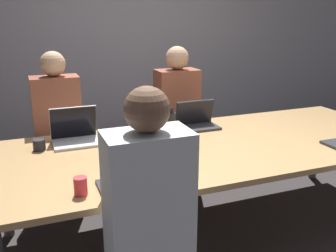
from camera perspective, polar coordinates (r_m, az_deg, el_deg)
name	(u,v)px	position (r m, az deg, el deg)	size (l,w,h in m)	color
ground_plane	(207,228)	(3.19, 5.93, -15.21)	(24.00, 24.00, 0.00)	#383333
curtain_wall	(130,38)	(4.73, -5.74, 13.19)	(12.00, 0.06, 2.80)	#9999A3
conference_table	(209,151)	(2.89, 6.33, -3.75)	(3.38, 1.33, 0.73)	tan
laptop_near_left	(128,178)	(2.13, -6.13, -7.94)	(0.32, 0.23, 0.23)	#333338
person_near_left	(149,232)	(1.88, -2.92, -15.82)	(0.40, 0.24, 1.39)	#2D2D38
cup_near_left	(81,186)	(2.12, -13.19, -8.90)	(0.07, 0.07, 0.10)	red
laptop_far_center	(196,120)	(3.27, 4.36, 0.94)	(0.35, 0.23, 0.23)	#333338
person_far_center	(177,120)	(3.67, 1.35, 0.86)	(0.40, 0.24, 1.40)	#2D2D38
cup_far_center	(166,127)	(3.15, -0.31, -0.17)	(0.10, 0.10, 0.08)	white
bottle_far_center	(172,124)	(3.00, 0.56, 0.29)	(0.07, 0.07, 0.24)	black
laptop_far_left	(75,132)	(2.97, -14.00, -0.96)	(0.35, 0.27, 0.27)	silver
person_far_left	(59,133)	(3.43, -16.30, -1.10)	(0.40, 0.24, 1.39)	#2D2D38
cup_far_left	(39,145)	(2.88, -19.04, -2.72)	(0.09, 0.09, 0.08)	#232328
stapler	(183,148)	(2.70, 2.37, -3.40)	(0.05, 0.15, 0.05)	black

